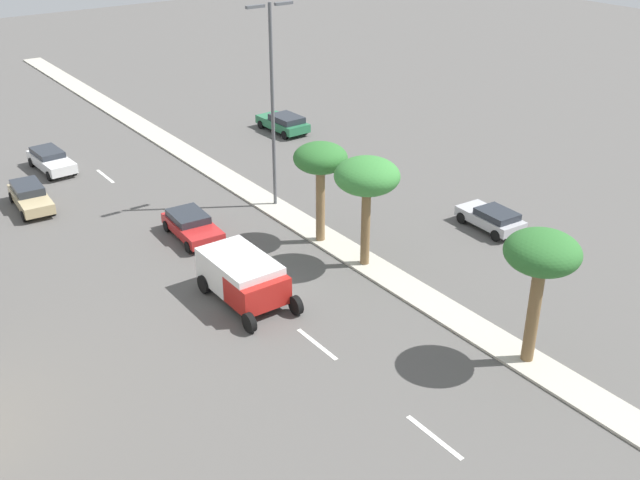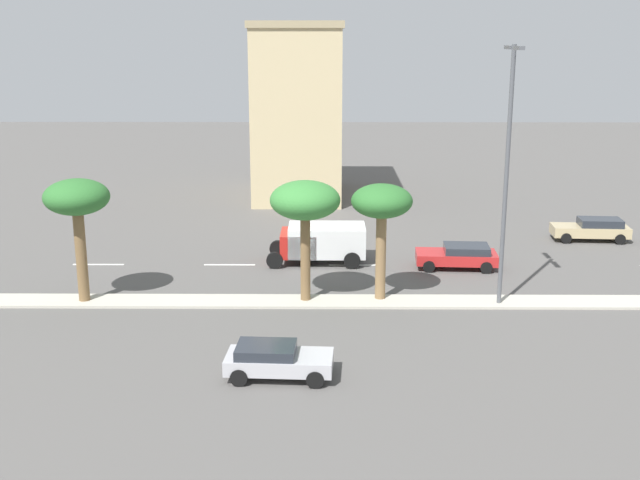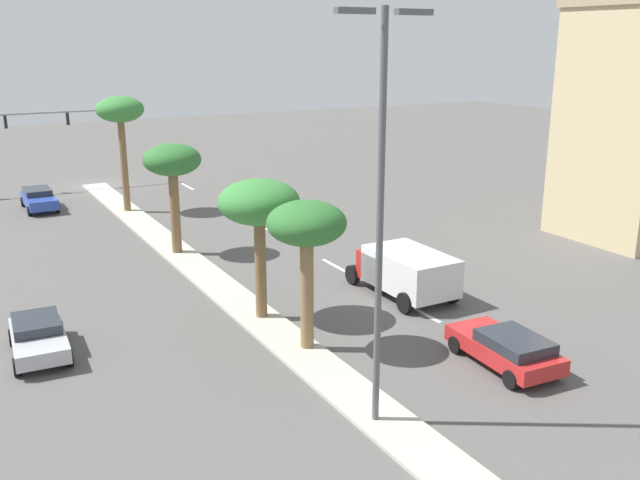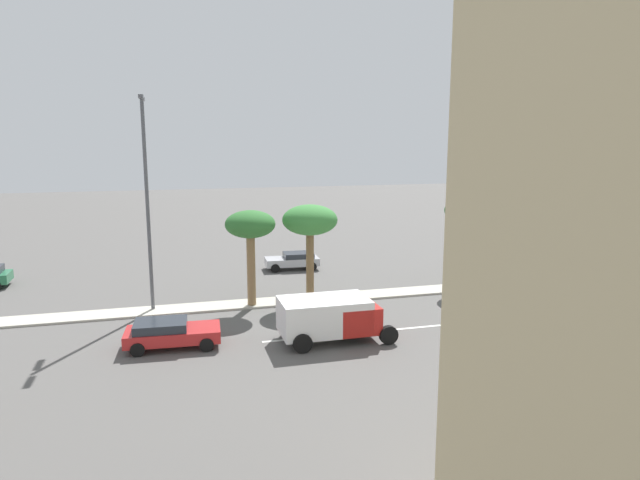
% 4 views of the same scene
% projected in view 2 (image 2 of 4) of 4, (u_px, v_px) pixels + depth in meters
% --- Properties ---
extents(ground_plane, '(160.00, 160.00, 0.00)m').
position_uv_depth(ground_plane, '(360.00, 303.00, 36.90)').
color(ground_plane, '#565451').
extents(median_curb, '(1.80, 87.19, 0.12)m').
position_uv_depth(median_curb, '(566.00, 302.00, 36.81)').
color(median_curb, '#B7B2A3').
rests_on(median_curb, ground).
extents(lane_stripe_center, '(0.20, 2.80, 0.01)m').
position_uv_depth(lane_stripe_center, '(99.00, 264.00, 43.07)').
color(lane_stripe_center, silver).
rests_on(lane_stripe_center, ground).
extents(lane_stripe_mid, '(0.20, 2.80, 0.01)m').
position_uv_depth(lane_stripe_mid, '(229.00, 265.00, 43.02)').
color(lane_stripe_mid, silver).
rests_on(lane_stripe_mid, ground).
extents(lane_stripe_inboard, '(0.20, 2.80, 0.01)m').
position_uv_depth(lane_stripe_inboard, '(354.00, 265.00, 42.97)').
color(lane_stripe_inboard, silver).
rests_on(lane_stripe_inboard, ground).
extents(commercial_building, '(10.99, 6.85, 13.20)m').
position_uv_depth(commercial_building, '(298.00, 111.00, 60.30)').
color(commercial_building, '#C6B284').
rests_on(commercial_building, ground).
extents(palm_tree_trailing, '(3.00, 3.00, 5.78)m').
position_uv_depth(palm_tree_trailing, '(77.00, 201.00, 35.73)').
color(palm_tree_trailing, brown).
rests_on(palm_tree_trailing, median_curb).
extents(palm_tree_right, '(3.24, 3.24, 5.67)m').
position_uv_depth(palm_tree_right, '(305.00, 203.00, 35.86)').
color(palm_tree_right, brown).
rests_on(palm_tree_right, median_curb).
extents(palm_tree_near, '(2.84, 2.84, 5.48)m').
position_uv_depth(palm_tree_near, '(382.00, 205.00, 36.09)').
color(palm_tree_near, olive).
rests_on(palm_tree_near, median_curb).
extents(street_lamp_inboard, '(2.90, 0.24, 11.71)m').
position_uv_depth(street_lamp_inboard, '(507.00, 159.00, 34.87)').
color(street_lamp_inboard, '#515459').
rests_on(street_lamp_inboard, median_curb).
extents(sedan_silver_center, '(2.10, 4.00, 1.24)m').
position_uv_depth(sedan_silver_center, '(276.00, 359.00, 28.72)').
color(sedan_silver_center, '#B2B2B7').
rests_on(sedan_silver_center, ground).
extents(sedan_red_near, '(2.28, 4.42, 1.28)m').
position_uv_depth(sedan_red_near, '(459.00, 255.00, 42.27)').
color(sedan_red_near, red).
rests_on(sedan_red_near, ground).
extents(sedan_tan_inboard, '(2.10, 4.66, 1.38)m').
position_uv_depth(sedan_tan_inboard, '(593.00, 229.00, 47.96)').
color(sedan_tan_inboard, tan).
rests_on(sedan_tan_inboard, ground).
extents(box_truck, '(2.74, 5.36, 2.08)m').
position_uv_depth(box_truck, '(319.00, 241.00, 43.25)').
color(box_truck, '#B21E19').
rests_on(box_truck, ground).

